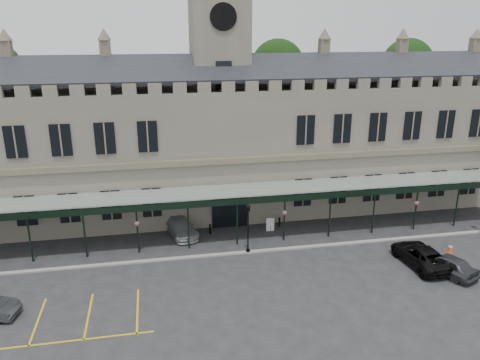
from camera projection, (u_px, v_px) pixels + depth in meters
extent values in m
plane|color=#272729|center=(256.00, 289.00, 32.13)|extent=(140.00, 140.00, 0.00)
cube|color=#656054|center=(221.00, 148.00, 45.19)|extent=(60.00, 10.00, 12.00)
cube|color=brown|center=(229.00, 161.00, 40.30)|extent=(60.00, 0.35, 0.50)
cube|color=black|center=(224.00, 68.00, 40.43)|extent=(60.00, 4.77, 2.20)
cube|color=black|center=(216.00, 64.00, 45.10)|extent=(60.00, 4.77, 2.20)
cube|color=black|center=(230.00, 207.00, 41.71)|extent=(3.20, 0.18, 3.80)
cube|color=#656054|center=(220.00, 97.00, 43.64)|extent=(5.00, 5.00, 22.00)
cylinder|color=silver|center=(223.00, 17.00, 39.07)|extent=(2.20, 0.12, 2.20)
cylinder|color=black|center=(223.00, 17.00, 39.01)|extent=(2.30, 0.04, 2.30)
cube|color=black|center=(224.00, 77.00, 40.63)|extent=(1.40, 0.12, 2.80)
cube|color=#8C9E93|center=(233.00, 191.00, 39.25)|extent=(50.00, 4.00, 0.40)
cube|color=black|center=(238.00, 202.00, 37.46)|extent=(50.00, 0.18, 0.50)
cube|color=gray|center=(241.00, 253.00, 37.24)|extent=(60.00, 0.40, 0.12)
cylinder|color=#332314|center=(3.00, 138.00, 49.65)|extent=(0.70, 0.70, 12.00)
cylinder|color=#332314|center=(276.00, 127.00, 55.03)|extent=(0.70, 0.70, 12.00)
sphere|color=black|center=(278.00, 66.00, 52.85)|extent=(6.00, 6.00, 6.00)
cylinder|color=#332314|center=(401.00, 122.00, 57.90)|extent=(0.70, 0.70, 12.00)
sphere|color=black|center=(407.00, 64.00, 55.72)|extent=(6.00, 6.00, 6.00)
cylinder|color=black|center=(248.00, 251.00, 37.32)|extent=(0.33, 0.33, 0.27)
cylinder|color=black|center=(248.00, 232.00, 36.79)|extent=(0.11, 0.11, 3.66)
cube|color=black|center=(248.00, 209.00, 36.18)|extent=(0.26, 0.26, 0.37)
cone|color=black|center=(248.00, 205.00, 36.08)|extent=(0.40, 0.40, 0.27)
cube|color=#FD4907|center=(450.00, 252.00, 37.47)|extent=(0.39, 0.39, 0.04)
cone|color=#FD4907|center=(450.00, 248.00, 37.37)|extent=(0.45, 0.45, 0.72)
cylinder|color=silver|center=(450.00, 247.00, 37.34)|extent=(0.30, 0.30, 0.10)
cylinder|color=black|center=(270.00, 228.00, 41.29)|extent=(0.06, 0.06, 0.50)
cube|color=silver|center=(270.00, 225.00, 41.18)|extent=(0.71, 0.10, 1.21)
cylinder|color=black|center=(210.00, 229.00, 40.66)|extent=(0.16, 0.16, 0.90)
cylinder|color=black|center=(279.00, 222.00, 42.17)|extent=(0.15, 0.15, 0.87)
imported|color=#A1A4A9|center=(181.00, 227.00, 40.44)|extent=(3.11, 5.22, 1.42)
imported|color=black|center=(421.00, 255.00, 35.26)|extent=(2.88, 5.68, 1.54)
imported|color=#323539|center=(447.00, 264.00, 34.03)|extent=(3.32, 4.75, 1.50)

